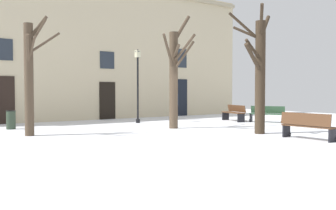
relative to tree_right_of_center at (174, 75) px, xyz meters
name	(u,v)px	position (x,y,z in m)	size (l,w,h in m)	color
ground_plane	(191,132)	(-0.26, -1.52, -2.41)	(33.40, 33.40, 0.00)	white
building_facade	(105,49)	(-0.26, 6.90, 1.82)	(20.87, 0.60, 8.35)	beige
tree_right_of_center	(174,75)	(0.00, 0.00, 0.00)	(1.80, 2.55, 5.08)	#4C3D2D
tree_left_of_center	(259,71)	(1.57, -3.51, 0.04)	(2.19, 1.58, 4.86)	#382B1E
tree_foreground	(30,75)	(-5.98, 0.83, -0.14)	(1.56, 1.36, 4.47)	#4C3D2D
streetlamp	(138,78)	(0.02, 3.37, -0.04)	(0.30, 0.30, 3.88)	black
litter_bin	(11,120)	(-6.13, 3.76, -2.00)	(0.41, 0.41, 0.82)	#2D3D2D
bench_back_to_back_right	(307,126)	(1.60, -5.61, -1.93)	(0.54, 1.89, 0.92)	#51331E
bench_far_corner	(234,113)	(5.11, 1.41, -1.93)	(0.97, 1.92, 0.90)	#51331E
bench_near_center_tree	(267,114)	(5.98, -0.20, -1.95)	(1.24, 1.83, 0.88)	#2D4C33
person_near_bench	(175,103)	(2.86, 4.02, -1.39)	(0.43, 0.34, 1.81)	black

